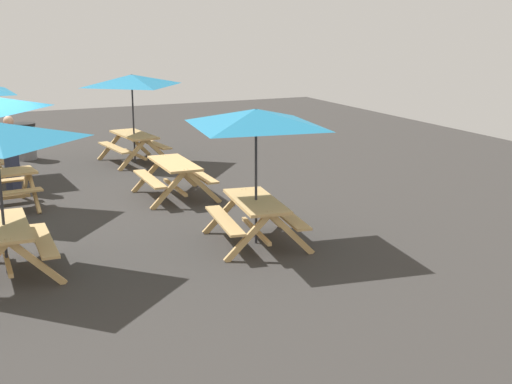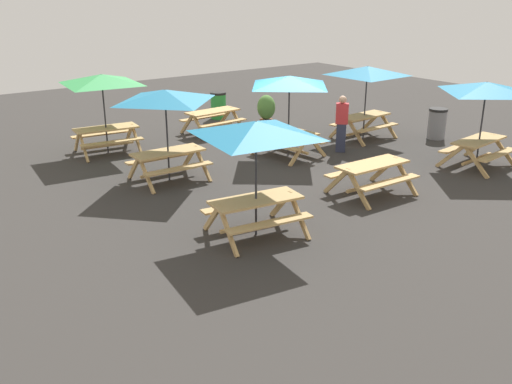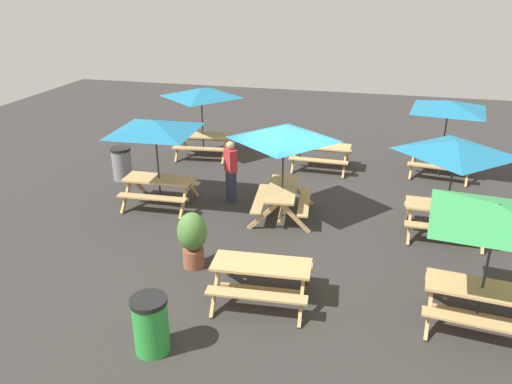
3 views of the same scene
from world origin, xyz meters
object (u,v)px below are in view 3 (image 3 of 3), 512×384
(picnic_table_0, at_px, (321,151))
(picnic_table_1, at_px, (455,154))
(trash_bin_green, at_px, (151,325))
(person_standing, at_px, (231,170))
(picnic_table_5, at_px, (201,98))
(picnic_table_6, at_px, (283,141))
(picnic_table_3, at_px, (155,132))
(trash_bin_gray, at_px, (122,164))
(potted_plant_0, at_px, (192,237))
(picnic_table_4, at_px, (261,273))
(picnic_table_2, at_px, (448,111))
(picnic_table_7, at_px, (496,222))

(picnic_table_0, relative_size, picnic_table_1, 0.78)
(trash_bin_green, xyz_separation_m, person_standing, (-0.46, 5.94, 0.39))
(picnic_table_5, xyz_separation_m, picnic_table_6, (3.45, -3.87, 0.00))
(picnic_table_3, relative_size, picnic_table_6, 1.21)
(trash_bin_green, bearing_deg, picnic_table_1, 47.04)
(trash_bin_green, distance_m, person_standing, 5.97)
(trash_bin_gray, bearing_deg, picnic_table_6, -14.57)
(trash_bin_green, bearing_deg, picnic_table_3, 112.69)
(picnic_table_1, bearing_deg, potted_plant_0, -150.97)
(picnic_table_4, distance_m, trash_bin_gray, 7.27)
(trash_bin_green, relative_size, potted_plant_0, 0.80)
(picnic_table_2, xyz_separation_m, picnic_table_6, (-4.07, -3.94, 0.00))
(picnic_table_1, bearing_deg, trash_bin_green, -131.49)
(picnic_table_1, height_order, trash_bin_green, picnic_table_1)
(trash_bin_gray, distance_m, trash_bin_green, 7.77)
(picnic_table_3, xyz_separation_m, potted_plant_0, (1.92, -2.66, -1.30))
(picnic_table_4, xyz_separation_m, person_standing, (-1.83, 4.15, 0.32))
(picnic_table_2, height_order, picnic_table_3, same)
(picnic_table_5, xyz_separation_m, trash_bin_gray, (-1.63, -2.55, -1.49))
(picnic_table_3, distance_m, picnic_table_6, 3.24)
(picnic_table_2, height_order, picnic_table_4, picnic_table_2)
(trash_bin_gray, bearing_deg, person_standing, -11.27)
(picnic_table_5, distance_m, picnic_table_7, 10.48)
(picnic_table_3, bearing_deg, potted_plant_0, -56.64)
(picnic_table_1, relative_size, picnic_table_6, 1.00)
(person_standing, bearing_deg, trash_bin_gray, -145.70)
(trash_bin_green, bearing_deg, potted_plant_0, 95.82)
(picnic_table_2, relative_size, picnic_table_3, 0.99)
(picnic_table_1, relative_size, picnic_table_5, 1.00)
(picnic_table_0, bearing_deg, potted_plant_0, -104.38)
(trash_bin_green, xyz_separation_m, potted_plant_0, (-0.26, 2.56, 0.19))
(picnic_table_2, xyz_separation_m, picnic_table_3, (-7.31, -4.05, 0.00))
(picnic_table_2, relative_size, potted_plant_0, 2.30)
(trash_bin_green, height_order, potted_plant_0, potted_plant_0)
(picnic_table_1, bearing_deg, picnic_table_2, 88.10)
(picnic_table_0, relative_size, person_standing, 1.10)
(picnic_table_1, bearing_deg, picnic_table_5, 153.04)
(picnic_table_5, bearing_deg, picnic_table_0, -9.21)
(picnic_table_6, distance_m, potted_plant_0, 3.33)
(trash_bin_gray, relative_size, potted_plant_0, 0.80)
(potted_plant_0, bearing_deg, person_standing, 93.30)
(trash_bin_gray, xyz_separation_m, trash_bin_green, (4.03, -6.65, 0.00))
(picnic_table_0, xyz_separation_m, picnic_table_5, (-3.96, 0.19, 1.43))
(picnic_table_6, bearing_deg, picnic_table_3, 85.98)
(picnic_table_5, xyz_separation_m, picnic_table_7, (7.54, -7.27, 0.00))
(picnic_table_3, bearing_deg, picnic_table_6, -0.62)
(picnic_table_7, height_order, potted_plant_0, picnic_table_7)
(picnic_table_3, bearing_deg, picnic_table_0, 42.86)
(trash_bin_gray, bearing_deg, picnic_table_1, -8.89)
(trash_bin_green, bearing_deg, picnic_table_7, 20.57)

